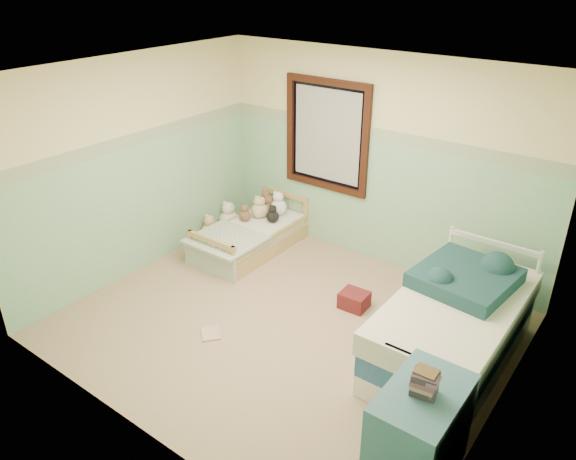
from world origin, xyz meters
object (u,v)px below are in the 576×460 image
Objects in this scene: toddler_bed_frame at (252,242)px; dresser at (418,435)px; red_pillow at (354,300)px; plush_floor_cream at (229,220)px; floor_book at (210,333)px; plush_floor_tan at (210,231)px; twin_bed_frame at (449,350)px.

toddler_bed_frame is 3.74m from dresser.
red_pillow is at bearing 132.20° from dresser.
plush_floor_cream is 2.38m from floor_book.
red_pillow reaches higher than floor_book.
plush_floor_cream is at bearing 166.86° from floor_book.
plush_floor_cream is 2.43m from red_pillow.
toddler_bed_frame is 1.92× the size of dresser.
toddler_bed_frame is 0.63m from plush_floor_tan.
floor_book is (-0.90, -1.28, -0.08)m from red_pillow.
plush_floor_cream reaches higher than floor_book.
red_pillow is at bearing -14.39° from plush_floor_cream.
plush_floor_tan is 0.12× the size of twin_bed_frame.
dresser is 2.73× the size of red_pillow.
toddler_bed_frame is 5.23× the size of red_pillow.
twin_bed_frame is at bearing -13.25° from plush_floor_cream.
plush_floor_tan reaches higher than red_pillow.
floor_book is (1.45, -1.88, -0.13)m from plush_floor_cream.
toddler_bed_frame is 0.80× the size of twin_bed_frame.
plush_floor_cream is 0.15× the size of twin_bed_frame.
plush_floor_cream is at bearing 149.95° from dresser.
twin_bed_frame reaches higher than toddler_bed_frame.
plush_floor_cream is 0.37m from plush_floor_tan.
red_pillow is (-1.44, 1.59, -0.30)m from dresser.
toddler_bed_frame reaches higher than floor_book.
dresser is at bearing -25.70° from plush_floor_tan.
twin_bed_frame is 2.41× the size of dresser.
floor_book is at bearing -125.19° from red_pillow.
plush_floor_tan is 0.30× the size of dresser.
toddler_bed_frame is at bearing 168.48° from red_pillow.
red_pillow is 1.56m from floor_book.
toddler_bed_frame is at bearing 168.74° from twin_bed_frame.
plush_floor_cream is 3.60m from twin_bed_frame.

